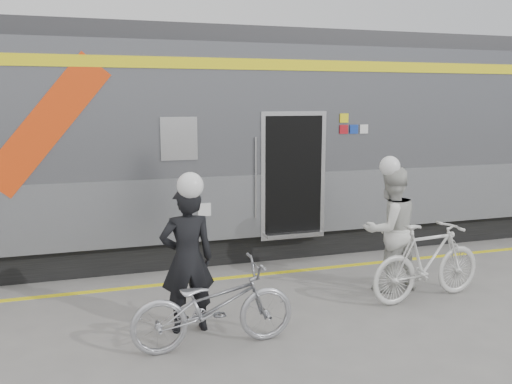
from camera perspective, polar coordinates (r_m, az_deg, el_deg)
name	(u,v)px	position (r m, az deg, el deg)	size (l,w,h in m)	color
ground	(279,330)	(7.07, 2.47, -14.31)	(90.00, 90.00, 0.00)	slate
train	(155,144)	(10.36, -10.54, 5.01)	(24.00, 3.17, 4.10)	black
safety_strip	(234,277)	(8.98, -2.31, -8.94)	(24.00, 0.12, 0.01)	yellow
man	(187,259)	(6.80, -7.25, -7.06)	(0.67, 0.44, 1.85)	black
bicycle_left	(214,305)	(6.46, -4.48, -11.81)	(0.68, 1.94, 1.02)	#A6A7AD
woman	(390,229)	(8.43, 13.92, -3.83)	(0.92, 0.71, 1.89)	silver
bicycle_right	(428,261)	(8.24, 17.61, -6.99)	(0.54, 1.90, 1.14)	silver
helmet_man	(185,173)	(6.57, -7.45, 2.03)	(0.32, 0.32, 0.32)	white
helmet_woman	(393,157)	(8.25, 14.23, 3.58)	(0.30, 0.30, 0.30)	white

